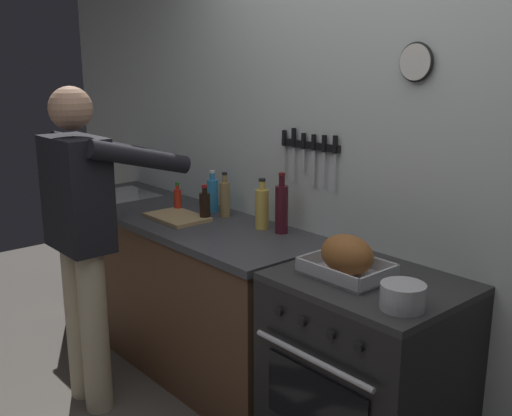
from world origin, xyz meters
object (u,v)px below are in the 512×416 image
at_px(person_cook, 84,229).
at_px(bottle_dish_soap, 213,195).
at_px(saucepan, 403,296).
at_px(stove, 365,378).
at_px(bottle_hot_sauce, 178,199).
at_px(bottle_vinegar, 225,198).
at_px(bottle_cooking_oil, 262,208).
at_px(roasting_pan, 347,258).
at_px(bottle_wine_red, 282,208).
at_px(cutting_board, 177,217).
at_px(bottle_soy_sauce, 205,206).

height_order(person_cook, bottle_dish_soap, person_cook).
bearing_deg(saucepan, stove, 150.65).
bearing_deg(bottle_hot_sauce, bottle_vinegar, 25.40).
bearing_deg(bottle_cooking_oil, person_cook, -118.27).
bearing_deg(bottle_cooking_oil, roasting_pan, -15.57).
xyz_separation_m(saucepan, bottle_wine_red, (-1.00, 0.34, 0.09)).
height_order(saucepan, bottle_hot_sauce, bottle_hot_sauce).
bearing_deg(bottle_vinegar, bottle_hot_sauce, -154.60).
xyz_separation_m(person_cook, saucepan, (1.56, 0.49, -0.00)).
relative_size(stove, person_cook, 0.54).
distance_m(stove, bottle_dish_soap, 1.46).
bearing_deg(cutting_board, roasting_pan, 0.88).
distance_m(bottle_soy_sauce, bottle_hot_sauce, 0.27).
relative_size(bottle_soy_sauce, bottle_hot_sauce, 1.17).
height_order(saucepan, bottle_soy_sauce, bottle_soy_sauce).
xyz_separation_m(saucepan, cutting_board, (-1.59, 0.08, -0.04)).
bearing_deg(bottle_dish_soap, bottle_vinegar, -7.48).
bearing_deg(bottle_soy_sauce, bottle_cooking_oil, 21.05).
bearing_deg(bottle_wine_red, stove, -14.55).
bearing_deg(bottle_soy_sauce, bottle_hot_sauce, -179.98).
relative_size(roasting_pan, bottle_soy_sauce, 1.74).
distance_m(stove, bottle_cooking_oil, 1.05).
bearing_deg(bottle_cooking_oil, cutting_board, -153.10).
distance_m(cutting_board, bottle_wine_red, 0.66).
relative_size(person_cook, bottle_wine_red, 5.21).
relative_size(person_cook, bottle_dish_soap, 6.74).
distance_m(stove, cutting_board, 1.41).
xyz_separation_m(bottle_soy_sauce, bottle_wine_red, (0.47, 0.15, 0.05)).
bearing_deg(saucepan, bottle_hot_sauce, 173.81).
xyz_separation_m(saucepan, bottle_soy_sauce, (-1.47, 0.19, 0.04)).
distance_m(cutting_board, bottle_cooking_oil, 0.53).
distance_m(stove, bottle_hot_sauce, 1.57).
distance_m(person_cook, bottle_soy_sauce, 0.69).
relative_size(stove, bottle_cooking_oil, 3.30).
distance_m(cutting_board, bottle_hot_sauce, 0.19).
height_order(bottle_wine_red, bottle_cooking_oil, bottle_wine_red).
height_order(bottle_hot_sauce, bottle_vinegar, bottle_vinegar).
xyz_separation_m(saucepan, bottle_hot_sauce, (-1.74, 0.19, 0.02)).
distance_m(cutting_board, bottle_soy_sauce, 0.18).
height_order(saucepan, bottle_wine_red, bottle_wine_red).
distance_m(stove, bottle_vinegar, 1.33).
bearing_deg(stove, bottle_hot_sauce, 178.41).
distance_m(bottle_soy_sauce, bottle_wine_red, 0.49).
distance_m(roasting_pan, bottle_hot_sauce, 1.39).
bearing_deg(bottle_wine_red, bottle_cooking_oil, -171.15).
bearing_deg(cutting_board, bottle_hot_sauce, 144.70).
bearing_deg(bottle_cooking_oil, saucepan, -15.76).
bearing_deg(bottle_cooking_oil, bottle_wine_red, 8.85).
relative_size(stove, bottle_dish_soap, 3.65).
height_order(stove, bottle_cooking_oil, bottle_cooking_oil).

